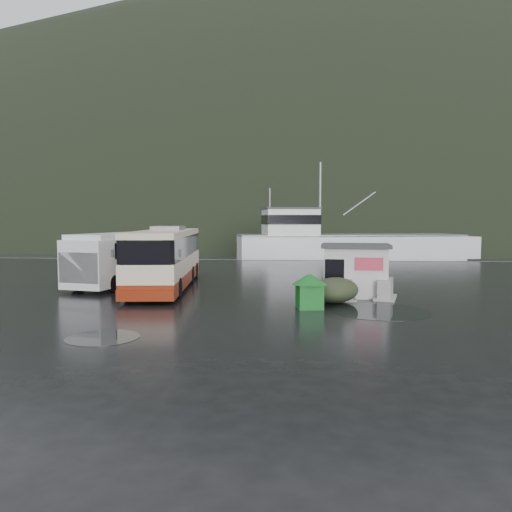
# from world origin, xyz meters

# --- Properties ---
(ground) EXTENTS (160.00, 160.00, 0.00)m
(ground) POSITION_xyz_m (0.00, 0.00, 0.00)
(ground) COLOR black
(ground) RESTS_ON ground
(harbor_water) EXTENTS (300.00, 180.00, 0.02)m
(harbor_water) POSITION_xyz_m (0.00, 110.00, 0.00)
(harbor_water) COLOR black
(harbor_water) RESTS_ON ground
(quay_edge) EXTENTS (160.00, 0.60, 1.50)m
(quay_edge) POSITION_xyz_m (0.00, 20.00, 0.00)
(quay_edge) COLOR #999993
(quay_edge) RESTS_ON ground
(headland) EXTENTS (780.00, 540.00, 570.00)m
(headland) POSITION_xyz_m (10.00, 250.00, 0.00)
(headland) COLOR black
(headland) RESTS_ON ground
(coach_bus) EXTENTS (4.14, 11.45, 3.16)m
(coach_bus) POSITION_xyz_m (-4.18, 2.49, 0.00)
(coach_bus) COLOR beige
(coach_bus) RESTS_ON ground
(white_van) EXTENTS (3.50, 7.00, 2.80)m
(white_van) POSITION_xyz_m (-6.85, 2.65, 0.00)
(white_van) COLOR silver
(white_van) RESTS_ON ground
(waste_bin_left) EXTENTS (1.17, 1.17, 1.38)m
(waste_bin_left) POSITION_xyz_m (3.08, -2.97, 0.00)
(waste_bin_left) COLOR #11641C
(waste_bin_left) RESTS_ON ground
(waste_bin_right) EXTENTS (1.21, 1.21, 1.55)m
(waste_bin_right) POSITION_xyz_m (5.04, 0.86, 0.00)
(waste_bin_right) COLOR #11641C
(waste_bin_right) RESTS_ON ground
(dome_tent) EXTENTS (2.60, 3.10, 1.04)m
(dome_tent) POSITION_xyz_m (4.18, -1.42, 0.00)
(dome_tent) COLOR #2F3821
(dome_tent) RESTS_ON ground
(ticket_kiosk) EXTENTS (3.21, 2.53, 2.38)m
(ticket_kiosk) POSITION_xyz_m (5.19, 0.44, 0.00)
(ticket_kiosk) COLOR beige
(ticket_kiosk) RESTS_ON ground
(jersey_barrier_a) EXTENTS (0.90, 1.79, 0.89)m
(jersey_barrier_a) POSITION_xyz_m (4.66, -0.47, 0.00)
(jersey_barrier_a) COLOR #999993
(jersey_barrier_a) RESTS_ON ground
(jersey_barrier_b) EXTENTS (1.28, 1.93, 0.88)m
(jersey_barrier_b) POSITION_xyz_m (6.44, -0.28, 0.00)
(jersey_barrier_b) COLOR #999993
(jersey_barrier_b) RESTS_ON ground
(fishing_trawler) EXTENTS (27.06, 11.40, 10.57)m
(fishing_trawler) POSITION_xyz_m (7.45, 28.64, 0.00)
(fishing_trawler) COLOR silver
(fishing_trawler) RESTS_ON ground
(puddles) EXTENTS (11.81, 8.10, 0.01)m
(puddles) POSITION_xyz_m (3.58, -4.58, 0.01)
(puddles) COLOR black
(puddles) RESTS_ON ground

